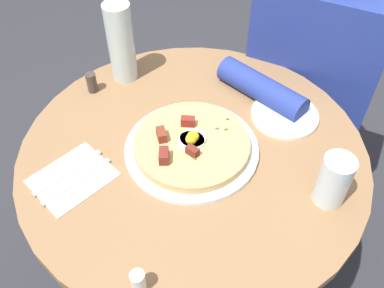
# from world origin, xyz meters

# --- Properties ---
(ground_plane) EXTENTS (6.00, 6.00, 0.00)m
(ground_plane) POSITION_xyz_m (0.00, 0.00, 0.00)
(ground_plane) COLOR #2D2D33
(dining_table) EXTENTS (0.84, 0.84, 0.70)m
(dining_table) POSITION_xyz_m (0.00, 0.00, 0.54)
(dining_table) COLOR olive
(dining_table) RESTS_ON ground_plane
(person_seated) EXTENTS (0.41, 0.48, 1.14)m
(person_seated) POSITION_xyz_m (0.17, 0.51, 0.51)
(person_seated) COLOR #2D2D33
(person_seated) RESTS_ON ground_plane
(pizza_plate) EXTENTS (0.32, 0.32, 0.01)m
(pizza_plate) POSITION_xyz_m (-0.00, -0.01, 0.71)
(pizza_plate) COLOR white
(pizza_plate) RESTS_ON dining_table
(breakfast_pizza) EXTENTS (0.28, 0.28, 0.05)m
(breakfast_pizza) POSITION_xyz_m (-0.00, -0.01, 0.73)
(breakfast_pizza) COLOR tan
(breakfast_pizza) RESTS_ON pizza_plate
(bread_plate) EXTENTS (0.17, 0.17, 0.01)m
(bread_plate) POSITION_xyz_m (0.16, 0.21, 0.71)
(bread_plate) COLOR white
(bread_plate) RESTS_ON dining_table
(napkin) EXTENTS (0.19, 0.21, 0.00)m
(napkin) POSITION_xyz_m (-0.21, -0.20, 0.71)
(napkin) COLOR white
(napkin) RESTS_ON dining_table
(fork) EXTENTS (0.07, 0.17, 0.00)m
(fork) POSITION_xyz_m (-0.19, -0.21, 0.71)
(fork) COLOR silver
(fork) RESTS_ON napkin
(knife) EXTENTS (0.07, 0.17, 0.00)m
(knife) POSITION_xyz_m (-0.22, -0.20, 0.71)
(knife) COLOR silver
(knife) RESTS_ON napkin
(water_glass) EXTENTS (0.07, 0.07, 0.12)m
(water_glass) POSITION_xyz_m (0.33, -0.00, 0.77)
(water_glass) COLOR silver
(water_glass) RESTS_ON dining_table
(water_bottle) EXTENTS (0.07, 0.07, 0.22)m
(water_bottle) POSITION_xyz_m (-0.30, 0.17, 0.82)
(water_bottle) COLOR silver
(water_bottle) RESTS_ON dining_table
(salt_shaker) EXTENTS (0.03, 0.03, 0.06)m
(salt_shaker) POSITION_xyz_m (0.07, -0.36, 0.73)
(salt_shaker) COLOR white
(salt_shaker) RESTS_ON dining_table
(pepper_shaker) EXTENTS (0.03, 0.03, 0.06)m
(pepper_shaker) POSITION_xyz_m (-0.34, 0.07, 0.73)
(pepper_shaker) COLOR #3F3833
(pepper_shaker) RESTS_ON dining_table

